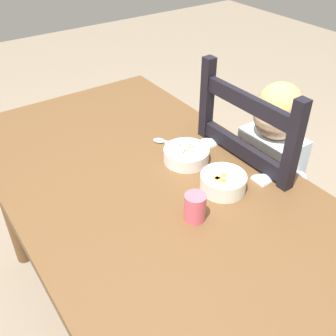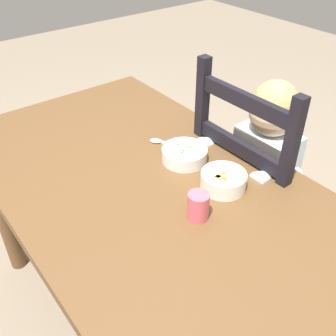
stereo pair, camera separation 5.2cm
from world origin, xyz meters
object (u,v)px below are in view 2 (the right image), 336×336
bowl_of_peas (184,154)px  spoon (161,142)px  child_figure (260,166)px  dining_chair (255,198)px  bowl_of_carrots (223,180)px  drinking_cup (198,206)px  dining_table (150,206)px

bowl_of_peas → spoon: bowl_of_peas is taller
child_figure → dining_chair: bearing=78.0°
bowl_of_carrots → drinking_cup: drinking_cup is taller
child_figure → drinking_cup: bearing=-71.7°
dining_table → bowl_of_peas: bearing=97.5°
dining_chair → spoon: bearing=-128.2°
drinking_cup → spoon: bearing=157.6°
bowl_of_carrots → drinking_cup: size_ratio=1.71×
dining_chair → child_figure: dining_chair is taller
dining_table → dining_chair: bearing=81.1°
child_figure → spoon: bearing=-128.4°
dining_table → bowl_of_peas: bowl_of_peas is taller
dining_table → spoon: spoon is taller
bowl_of_carrots → spoon: bowl_of_carrots is taller
dining_table → bowl_of_peas: size_ratio=9.57×
dining_table → bowl_of_carrots: 0.27m
drinking_cup → child_figure: bearing=108.3°
dining_chair → spoon: size_ratio=8.72×
dining_chair → spoon: dining_chair is taller
dining_chair → bowl_of_carrots: size_ratio=7.51×
dining_table → dining_chair: 0.49m
spoon → bowl_of_carrots: bearing=-0.8°
bowl_of_peas → dining_table: bearing=-82.5°
child_figure → drinking_cup: size_ratio=12.02×
spoon → drinking_cup: bearing=-22.4°
dining_table → bowl_of_carrots: size_ratio=10.42×
child_figure → bowl_of_carrots: size_ratio=7.05×
dining_chair → bowl_of_peas: dining_chair is taller
dining_chair → bowl_of_peas: 0.42m
bowl_of_peas → drinking_cup: 0.28m
bowl_of_peas → spoon: 0.14m
dining_table → spoon: 0.25m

